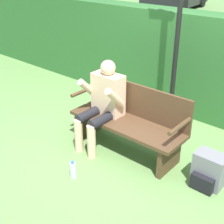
{
  "coord_description": "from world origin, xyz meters",
  "views": [
    {
      "loc": [
        2.13,
        -2.77,
        2.35
      ],
      "look_at": [
        -0.15,
        -0.1,
        0.56
      ],
      "focal_mm": 50.0,
      "sensor_mm": 36.0,
      "label": 1
    }
  ],
  "objects": [
    {
      "name": "signpost",
      "position": [
        0.02,
        1.09,
        1.65
      ],
      "size": [
        0.42,
        0.09,
        2.87
      ],
      "color": "black",
      "rests_on": "ground"
    },
    {
      "name": "ground_plane",
      "position": [
        0.0,
        0.0,
        0.0
      ],
      "size": [
        40.0,
        40.0,
        0.0
      ],
      "primitive_type": "plane",
      "color": "#668E4C"
    },
    {
      "name": "hedge_back",
      "position": [
        0.0,
        1.62,
        0.79
      ],
      "size": [
        12.0,
        0.48,
        1.59
      ],
      "color": "#2D662D",
      "rests_on": "ground"
    },
    {
      "name": "backpack",
      "position": [
        1.13,
        0.05,
        0.19
      ],
      "size": [
        0.34,
        0.31,
        0.4
      ],
      "color": "slate",
      "rests_on": "ground"
    },
    {
      "name": "park_bench",
      "position": [
        0.0,
        0.07,
        0.43
      ],
      "size": [
        1.56,
        0.5,
        0.87
      ],
      "color": "#513823",
      "rests_on": "ground"
    },
    {
      "name": "water_bottle",
      "position": [
        -0.11,
        -0.84,
        0.1
      ],
      "size": [
        0.08,
        0.08,
        0.22
      ],
      "color": "silver",
      "rests_on": "ground"
    },
    {
      "name": "person_seated",
      "position": [
        -0.35,
        -0.05,
        0.64
      ],
      "size": [
        0.56,
        0.62,
        1.16
      ],
      "color": "beige",
      "rests_on": "ground"
    }
  ]
}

